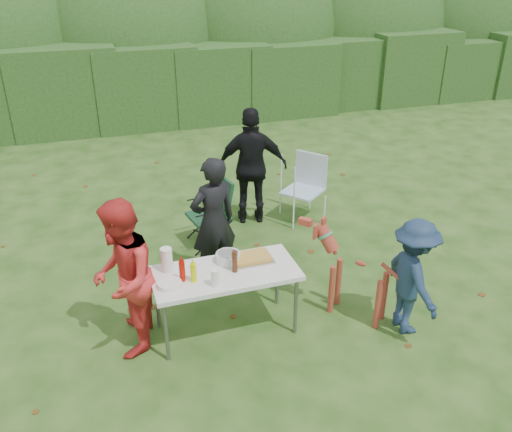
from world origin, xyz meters
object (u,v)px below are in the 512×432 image
object	(u,v)px
dog	(359,276)
lawn_chair	(303,188)
child	(413,277)
paper_towel_roll	(167,260)
person_cook	(213,222)
ketchup_bottle	(182,271)
person_black_puffy	(252,167)
person_red_jacket	(123,279)
mustard_bottle	(193,273)
beer_bottle	(235,261)
folding_table	(225,276)
camping_chair	(208,212)

from	to	relation	value
dog	lawn_chair	distance (m)	2.43
child	paper_towel_roll	bearing A→B (deg)	74.13
child	paper_towel_roll	world-z (taller)	child
person_cook	ketchup_bottle	distance (m)	1.18
ketchup_bottle	paper_towel_roll	bearing A→B (deg)	116.42
paper_towel_roll	ketchup_bottle	bearing A→B (deg)	-63.58
person_cook	person_black_puffy	distance (m)	1.67
child	lawn_chair	bearing A→B (deg)	3.15
person_red_jacket	mustard_bottle	world-z (taller)	person_red_jacket
ketchup_bottle	beer_bottle	size ratio (longest dim) A/B	0.92
person_black_puffy	ketchup_bottle	size ratio (longest dim) A/B	7.84
person_cook	mustard_bottle	bearing A→B (deg)	51.99
person_cook	lawn_chair	distance (m)	2.08
beer_bottle	person_cook	bearing A→B (deg)	87.80
child	person_black_puffy	bearing A→B (deg)	16.89
folding_table	person_black_puffy	xyz separation A→B (m)	(1.06, 2.38, 0.18)
person_black_puffy	mustard_bottle	size ratio (longest dim) A/B	8.62
paper_towel_roll	beer_bottle	bearing A→B (deg)	-19.56
child	ketchup_bottle	size ratio (longest dim) A/B	5.89
folding_table	paper_towel_roll	bearing A→B (deg)	160.61
dog	mustard_bottle	distance (m)	1.82
folding_table	mustard_bottle	xyz separation A→B (m)	(-0.34, -0.08, 0.15)
folding_table	beer_bottle	size ratio (longest dim) A/B	6.25
folding_table	person_cook	xyz separation A→B (m)	(0.14, 1.00, 0.12)
person_red_jacket	beer_bottle	xyz separation A→B (m)	(1.10, -0.09, 0.04)
person_black_puffy	paper_towel_roll	world-z (taller)	person_black_puffy
lawn_chair	paper_towel_roll	distance (m)	3.11
lawn_chair	person_black_puffy	bearing A→B (deg)	-52.44
camping_chair	ketchup_bottle	size ratio (longest dim) A/B	4.25
dog	mustard_bottle	size ratio (longest dim) A/B	5.38
mustard_bottle	ketchup_bottle	world-z (taller)	ketchup_bottle
ketchup_bottle	camping_chair	bearing A→B (deg)	69.47
dog	child	bearing A→B (deg)	-173.24
person_black_puffy	child	bearing A→B (deg)	118.95
camping_chair	beer_bottle	world-z (taller)	beer_bottle
dog	lawn_chair	bearing A→B (deg)	-48.61
person_cook	child	bearing A→B (deg)	123.21
dog	paper_towel_roll	xyz separation A→B (m)	(-2.00, 0.40, 0.36)
camping_chair	person_red_jacket	bearing A→B (deg)	45.33
beer_bottle	paper_towel_roll	xyz separation A→B (m)	(-0.65, 0.23, 0.01)
child	paper_towel_roll	xyz separation A→B (m)	(-2.40, 0.78, 0.22)
camping_chair	folding_table	bearing A→B (deg)	71.69
person_cook	dog	xyz separation A→B (m)	(1.31, -1.20, -0.29)
person_red_jacket	ketchup_bottle	distance (m)	0.57
person_cook	child	xyz separation A→B (m)	(1.71, -1.58, -0.15)
person_red_jacket	ketchup_bottle	bearing A→B (deg)	93.06
person_cook	person_black_puffy	xyz separation A→B (m)	(0.93, 1.38, 0.06)
person_black_puffy	lawn_chair	size ratio (longest dim) A/B	1.75
person_black_puffy	child	size ratio (longest dim) A/B	1.33
dog	ketchup_bottle	world-z (taller)	dog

